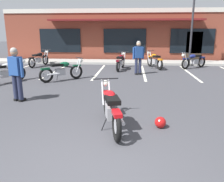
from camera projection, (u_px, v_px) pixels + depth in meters
The scene contains 15 objects.
ground_plane at pixel (113, 99), 7.57m from camera, with size 80.00×80.00×0.00m, color #3D3D42.
sidewalk_kerb at pixel (124, 62), 16.05m from camera, with size 22.00×1.80×0.14m, color #A8A59E.
brick_storefront_building at pixel (126, 35), 19.69m from camera, with size 17.85×7.05×3.69m.
painted_stall_lines at pixel (121, 72), 12.60m from camera, with size 12.12×4.80×0.01m.
motorcycle_foreground_classic at pixel (111, 108), 5.29m from camera, with size 0.89×2.07×0.98m.
motorcycle_red_sportbike at pixel (62, 70), 10.30m from camera, with size 1.71×1.58×0.98m.
motorcycle_black_cruiser at pixel (39, 59), 14.50m from camera, with size 0.79×2.09×0.98m.
motorcycle_silver_naked at pixel (155, 60), 13.77m from camera, with size 1.02×2.03×0.98m.
motorcycle_blue_standard at pixel (5, 72), 9.79m from camera, with size 1.24×1.93×0.98m.
motorcycle_green_cafe_racer at pixel (194, 60), 13.71m from camera, with size 1.78×1.50×0.98m.
motorcycle_orange_scrambler at pixel (121, 62), 13.22m from camera, with size 0.72×2.10×0.98m.
person_in_black_shirt at pixel (16, 71), 7.14m from camera, with size 0.60×0.37×1.68m.
person_in_shorts_foreground at pixel (138, 56), 11.64m from camera, with size 0.60×0.37×1.68m.
helmet_on_pavement at pixel (160, 122), 5.32m from camera, with size 0.26×0.26×0.26m.
parking_lot_lamp_post at pixel (194, 9), 13.71m from camera, with size 0.24×0.76×5.26m.
Camera 1 is at (0.60, -3.07, 2.16)m, focal length 37.38 mm.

